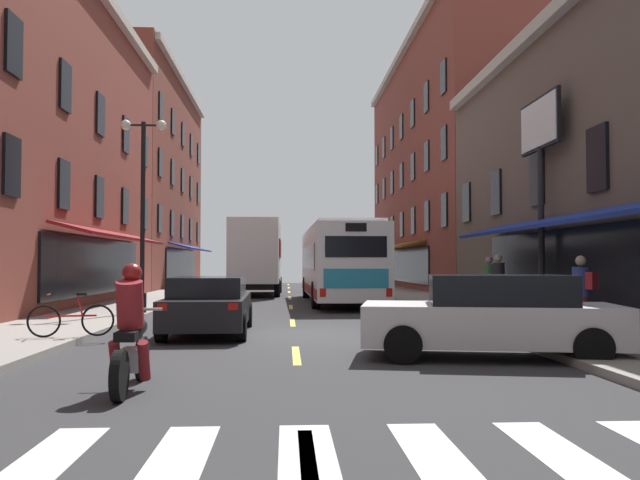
{
  "coord_description": "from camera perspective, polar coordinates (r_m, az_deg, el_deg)",
  "views": [
    {
      "loc": [
        -0.19,
        -15.31,
        1.66
      ],
      "look_at": [
        1.16,
        10.41,
        2.59
      ],
      "focal_mm": 36.54,
      "sensor_mm": 36.0,
      "label": 1
    }
  ],
  "objects": [
    {
      "name": "ground_plane",
      "position": [
        15.4,
        -2.31,
        -8.43
      ],
      "size": [
        34.8,
        80.0,
        0.1
      ],
      "primitive_type": "cube",
      "color": "#333335"
    },
    {
      "name": "lane_centre_dashes",
      "position": [
        15.15,
        -2.29,
        -8.33
      ],
      "size": [
        0.14,
        73.9,
        0.01
      ],
      "color": "#DBCC4C",
      "rests_on": "ground"
    },
    {
      "name": "crosswalk_near",
      "position": [
        5.56,
        -0.98,
        -19.36
      ],
      "size": [
        7.1,
        2.8,
        0.01
      ],
      "color": "silver",
      "rests_on": "ground"
    },
    {
      "name": "sidewalk_left",
      "position": [
        16.42,
        -23.56,
        -7.44
      ],
      "size": [
        3.0,
        80.0,
        0.14
      ],
      "primitive_type": "cube",
      "color": "gray",
      "rests_on": "ground"
    },
    {
      "name": "sidewalk_right",
      "position": [
        16.55,
        18.76,
        -7.46
      ],
      "size": [
        3.0,
        80.0,
        0.14
      ],
      "primitive_type": "cube",
      "color": "gray",
      "rests_on": "ground"
    },
    {
      "name": "billboard_sign",
      "position": [
        19.73,
        18.73,
        7.35
      ],
      "size": [
        0.4,
        2.67,
        6.26
      ],
      "color": "black",
      "rests_on": "sidewalk_right"
    },
    {
      "name": "transit_bus",
      "position": [
        27.43,
        1.62,
        -2.01
      ],
      "size": [
        2.78,
        12.1,
        3.21
      ],
      "color": "white",
      "rests_on": "ground"
    },
    {
      "name": "box_truck",
      "position": [
        34.03,
        -5.54,
        -1.5
      ],
      "size": [
        2.54,
        8.13,
        3.81
      ],
      "color": "#B21E19",
      "rests_on": "ground"
    },
    {
      "name": "sedan_near",
      "position": [
        15.62,
        -9.7,
        -5.59
      ],
      "size": [
        1.95,
        4.61,
        1.34
      ],
      "color": "black",
      "rests_on": "ground"
    },
    {
      "name": "sedan_mid",
      "position": [
        43.3,
        -4.94,
        -3.34
      ],
      "size": [
        2.02,
        4.81,
        1.34
      ],
      "color": "silver",
      "rests_on": "ground"
    },
    {
      "name": "sedan_far",
      "position": [
        11.89,
        14.82,
        -6.44
      ],
      "size": [
        4.66,
        2.62,
        1.45
      ],
      "color": "silver",
      "rests_on": "ground"
    },
    {
      "name": "motorcycle_rider",
      "position": [
        8.93,
        -16.2,
        -8.09
      ],
      "size": [
        0.62,
        2.07,
        1.66
      ],
      "color": "black",
      "rests_on": "ground"
    },
    {
      "name": "bicycle_near",
      "position": [
        14.5,
        -20.94,
        -6.5
      ],
      "size": [
        1.68,
        0.53,
        0.91
      ],
      "color": "black",
      "rests_on": "sidewalk_left"
    },
    {
      "name": "pedestrian_near",
      "position": [
        14.79,
        21.99,
        -4.35
      ],
      "size": [
        0.47,
        0.52,
        1.68
      ],
      "rotation": [
        0.0,
        0.0,
        0.61
      ],
      "color": "maroon",
      "rests_on": "sidewalk_right"
    },
    {
      "name": "pedestrian_mid",
      "position": [
        21.08,
        14.61,
        -3.68
      ],
      "size": [
        0.36,
        0.36,
        1.74
      ],
      "rotation": [
        0.0,
        0.0,
        3.2
      ],
      "color": "#4C4C51",
      "rests_on": "sidewalk_right"
    },
    {
      "name": "pedestrian_far",
      "position": [
        20.09,
        15.37,
        -3.67
      ],
      "size": [
        0.36,
        0.36,
        1.79
      ],
      "rotation": [
        0.0,
        0.0,
        5.23
      ],
      "color": "#4C4C51",
      "rests_on": "sidewalk_right"
    },
    {
      "name": "street_lamp_twin",
      "position": [
        20.97,
        -15.26,
        2.89
      ],
      "size": [
        1.42,
        0.32,
        6.0
      ],
      "color": "black",
      "rests_on": "sidewalk_left"
    }
  ]
}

